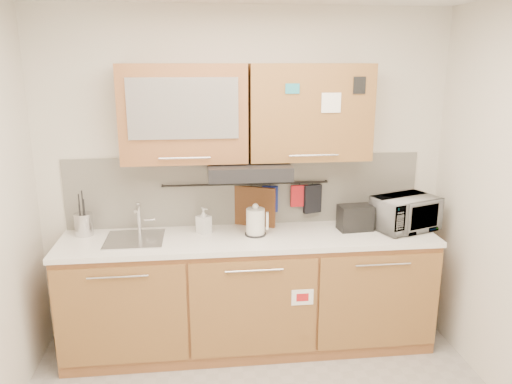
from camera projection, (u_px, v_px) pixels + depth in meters
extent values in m
plane|color=silver|center=(245.00, 178.00, 3.96)|extent=(3.20, 0.00, 3.20)
cube|color=#9D6238|center=(250.00, 293.00, 3.89)|extent=(2.80, 0.60, 0.88)
cube|color=black|center=(250.00, 338.00, 3.99)|extent=(2.80, 0.54, 0.10)
cube|color=#9E6F38|center=(121.00, 316.00, 3.48)|extent=(0.91, 0.02, 0.74)
cylinder|color=silver|center=(117.00, 277.00, 3.37)|extent=(0.41, 0.01, 0.01)
cube|color=#9E6F38|center=(254.00, 309.00, 3.58)|extent=(0.91, 0.02, 0.74)
cylinder|color=silver|center=(254.00, 271.00, 3.48)|extent=(0.41, 0.01, 0.01)
cube|color=#9E6F38|center=(379.00, 302.00, 3.68)|extent=(0.91, 0.02, 0.74)
cylinder|color=silver|center=(383.00, 265.00, 3.58)|extent=(0.41, 0.01, 0.01)
cube|color=white|center=(249.00, 238.00, 3.76)|extent=(2.82, 0.62, 0.04)
cube|color=silver|center=(246.00, 190.00, 3.97)|extent=(2.80, 0.02, 0.56)
cube|color=#9D6238|center=(184.00, 113.00, 3.60)|extent=(0.90, 0.35, 0.70)
cube|color=silver|center=(183.00, 109.00, 3.41)|extent=(0.76, 0.02, 0.42)
cube|color=#9E6F38|center=(309.00, 112.00, 3.70)|extent=(0.90, 0.35, 0.70)
cube|color=white|center=(331.00, 103.00, 3.52)|extent=(0.14, 0.00, 0.14)
cube|color=black|center=(248.00, 169.00, 3.69)|extent=(0.60, 0.46, 0.10)
cube|color=silver|center=(135.00, 241.00, 3.67)|extent=(0.42, 0.40, 0.03)
cylinder|color=silver|center=(139.00, 218.00, 3.80)|extent=(0.03, 0.03, 0.24)
cylinder|color=silver|center=(137.00, 208.00, 3.69)|extent=(0.02, 0.18, 0.02)
cylinder|color=black|center=(246.00, 184.00, 3.92)|extent=(1.30, 0.02, 0.02)
cylinder|color=#BBBABF|center=(84.00, 224.00, 3.75)|extent=(0.17, 0.17, 0.17)
cylinder|color=black|center=(80.00, 214.00, 3.74)|extent=(0.01, 0.01, 0.32)
cylinder|color=black|center=(85.00, 218.00, 3.72)|extent=(0.01, 0.01, 0.29)
cylinder|color=black|center=(84.00, 212.00, 3.75)|extent=(0.01, 0.01, 0.34)
cylinder|color=black|center=(80.00, 220.00, 3.72)|extent=(0.01, 0.01, 0.25)
cylinder|color=silver|center=(255.00, 222.00, 3.75)|extent=(0.15, 0.15, 0.21)
sphere|color=silver|center=(255.00, 206.00, 3.72)|extent=(0.05, 0.05, 0.05)
cube|color=silver|center=(267.00, 221.00, 3.75)|extent=(0.02, 0.03, 0.13)
cylinder|color=black|center=(255.00, 234.00, 3.78)|extent=(0.16, 0.16, 0.01)
cube|color=black|center=(355.00, 218.00, 3.87)|extent=(0.27, 0.18, 0.20)
cube|color=black|center=(350.00, 207.00, 3.84)|extent=(0.08, 0.12, 0.01)
cube|color=black|center=(362.00, 206.00, 3.85)|extent=(0.08, 0.12, 0.01)
imported|color=#999999|center=(405.00, 213.00, 3.87)|extent=(0.55, 0.46, 0.26)
imported|color=#999999|center=(204.00, 220.00, 3.80)|extent=(0.13, 0.13, 0.20)
cube|color=brown|center=(251.00, 216.00, 3.98)|extent=(0.37, 0.19, 0.48)
cube|color=navy|center=(270.00, 199.00, 3.96)|extent=(0.13, 0.06, 0.21)
cube|color=black|center=(312.00, 199.00, 4.00)|extent=(0.15, 0.08, 0.23)
cube|color=#AC171D|center=(299.00, 196.00, 3.98)|extent=(0.14, 0.03, 0.17)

